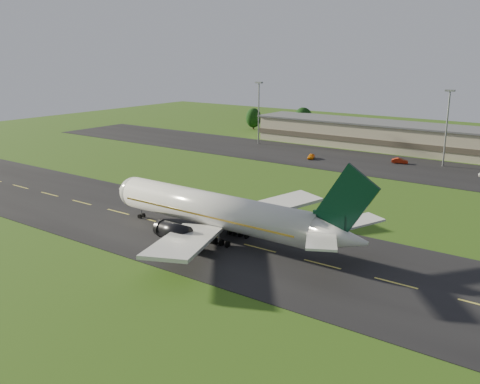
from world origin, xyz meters
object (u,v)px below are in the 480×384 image
Objects in this scene: terminal at (466,144)px; service_vehicle_b at (400,161)px; service_vehicle_a at (311,156)px; light_mast_centre at (447,119)px; airliner at (218,211)px; light_mast_west at (259,105)px.

terminal reaches higher than service_vehicle_b.
service_vehicle_b is at bearing -0.31° from service_vehicle_a.
service_vehicle_b reaches higher than service_vehicle_a.
light_mast_centre reaches higher than service_vehicle_b.
terminal reaches higher than service_vehicle_a.
light_mast_centre is (-1.40, -16.18, 8.75)m from terminal.
airliner is 76.71m from service_vehicle_b.
light_mast_west and light_mast_centre have the same top height.
airliner is at bearing -99.43° from light_mast_centre.
light_mast_west is (-61.40, -16.18, 8.75)m from terminal.
airliner is at bearing 161.94° from service_vehicle_b.
airliner is 12.38× the size of service_vehicle_a.
light_mast_west reaches higher than service_vehicle_a.
airliner is 93.00m from light_mast_west.
service_vehicle_b is at bearing -162.05° from light_mast_centre.
airliner is 0.35× the size of terminal.
service_vehicle_a is at bearing -140.98° from terminal.
airliner is 81.50m from light_mast_centre.
service_vehicle_b is (2.68, 76.57, -3.84)m from airliner.
light_mast_centre is 37.52m from service_vehicle_a.
light_mast_west is at bearing 134.55° from service_vehicle_a.
airliner is at bearing -59.72° from light_mast_west.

